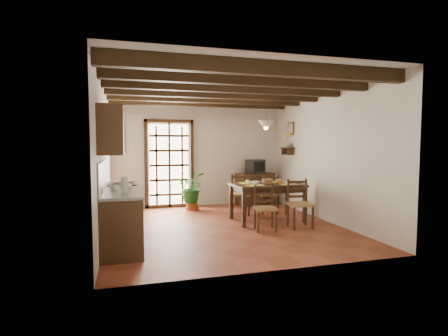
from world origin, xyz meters
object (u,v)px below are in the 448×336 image
object	(u,v)px
chair_near_right	(300,213)
sideboard	(255,189)
kitchen_counter	(122,215)
pendant_lamp	(266,124)
chair_far_left	(239,202)
dining_table	(267,188)
chair_near_left	(265,216)
chair_far_right	(269,201)
potted_plant	(192,187)
crt_tv	(255,166)

from	to	relation	value
chair_near_right	sideboard	bearing A→B (deg)	94.36
kitchen_counter	chair_near_right	size ratio (longest dim) A/B	2.36
chair_near_right	pendant_lamp	size ratio (longest dim) A/B	1.13
chair_far_left	pendant_lamp	bearing A→B (deg)	129.90
dining_table	chair_near_left	size ratio (longest dim) A/B	1.72
kitchen_counter	chair_far_right	xyz separation A→B (m)	(3.34, 1.65, -0.19)
potted_plant	crt_tv	bearing A→B (deg)	8.31
potted_plant	pendant_lamp	xyz separation A→B (m)	(1.33, -1.57, 1.51)
chair_far_left	sideboard	size ratio (longest dim) A/B	0.96
chair_far_right	crt_tv	distance (m)	1.40
chair_far_left	chair_far_right	xyz separation A→B (m)	(0.74, 0.01, -0.02)
kitchen_counter	chair_near_right	bearing A→B (deg)	2.28
crt_tv	pendant_lamp	distance (m)	2.15
chair_near_right	potted_plant	world-z (taller)	potted_plant
potted_plant	dining_table	bearing A→B (deg)	-51.51
dining_table	sideboard	xyz separation A→B (m)	(0.46, 1.94, -0.27)
chair_far_right	potted_plant	world-z (taller)	potted_plant
chair_far_right	sideboard	world-z (taller)	chair_far_right
dining_table	pendant_lamp	world-z (taller)	pendant_lamp
chair_near_right	crt_tv	size ratio (longest dim) A/B	1.94
pendant_lamp	dining_table	bearing A→B (deg)	-90.00
crt_tv	potted_plant	world-z (taller)	potted_plant
kitchen_counter	chair_far_right	bearing A→B (deg)	26.24
kitchen_counter	chair_near_left	xyz separation A→B (m)	(2.63, 0.12, -0.20)
chair_near_left	dining_table	bearing A→B (deg)	74.93
dining_table	chair_near_right	distance (m)	0.93
chair_near_left	potted_plant	bearing A→B (deg)	121.78
chair_near_right	pendant_lamp	distance (m)	2.01
chair_near_right	potted_plant	distance (m)	2.98
chair_near_left	chair_near_right	bearing A→B (deg)	10.89
pendant_lamp	chair_far_right	bearing A→B (deg)	61.64
pendant_lamp	sideboard	bearing A→B (deg)	76.10
chair_far_left	chair_far_right	world-z (taller)	chair_far_left
kitchen_counter	chair_far_right	size ratio (longest dim) A/B	2.46
kitchen_counter	dining_table	bearing A→B (deg)	16.52
dining_table	crt_tv	bearing A→B (deg)	75.99
chair_near_right	chair_far_left	bearing A→B (deg)	122.87
chair_far_left	crt_tv	bearing A→B (deg)	-115.86
dining_table	pendant_lamp	distance (m)	1.38
chair_near_right	sideboard	distance (m)	2.69
sideboard	potted_plant	size ratio (longest dim) A/B	0.50
chair_near_right	crt_tv	distance (m)	2.79
chair_far_left	potted_plant	world-z (taller)	potted_plant
dining_table	sideboard	size ratio (longest dim) A/B	1.47
chair_far_right	sideboard	size ratio (longest dim) A/B	0.90
dining_table	potted_plant	size ratio (longest dim) A/B	0.74
kitchen_counter	crt_tv	world-z (taller)	kitchen_counter
chair_near_left	pendant_lamp	world-z (taller)	pendant_lamp
chair_near_right	chair_far_right	size ratio (longest dim) A/B	1.04
chair_near_left	sideboard	xyz separation A→B (m)	(0.81, 2.70, 0.16)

